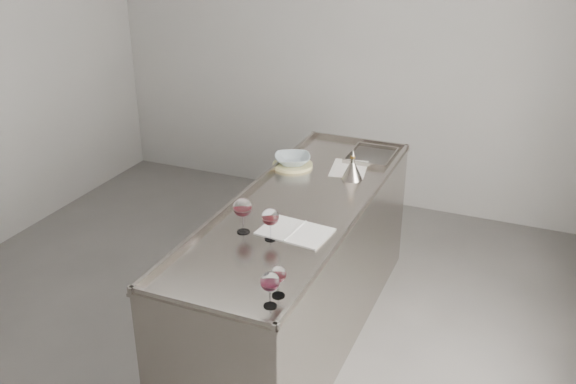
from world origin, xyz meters
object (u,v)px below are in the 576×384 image
at_px(notebook, 295,232).
at_px(ceramic_bowl, 293,159).
at_px(wine_glass_left, 243,208).
at_px(counter, 300,271).
at_px(wine_glass_middle, 270,218).
at_px(wine_funnel, 352,170).
at_px(wine_glass_right, 270,282).
at_px(wine_glass_small, 278,275).

height_order(notebook, ceramic_bowl, ceramic_bowl).
relative_size(wine_glass_left, notebook, 0.51).
bearing_deg(wine_glass_left, counter, 71.12).
xyz_separation_m(wine_glass_left, wine_glass_middle, (0.17, -0.02, -0.01)).
distance_m(wine_glass_left, wine_funnel, 1.00).
distance_m(wine_glass_middle, ceramic_bowl, 1.06).
relative_size(counter, ceramic_bowl, 9.89).
xyz_separation_m(counter, wine_glass_middle, (0.02, -0.47, 0.60)).
xyz_separation_m(wine_glass_left, wine_funnel, (0.32, 0.94, -0.08)).
distance_m(wine_glass_right, wine_funnel, 1.53).
bearing_deg(wine_funnel, wine_glass_small, -85.80).
bearing_deg(wine_funnel, wine_glass_right, -86.05).
bearing_deg(wine_glass_left, wine_glass_right, -53.86).
distance_m(counter, wine_glass_middle, 0.76).
height_order(counter, ceramic_bowl, ceramic_bowl).
bearing_deg(ceramic_bowl, wine_funnel, -6.99).
relative_size(wine_glass_middle, wine_funnel, 0.91).
relative_size(wine_glass_middle, wine_glass_right, 1.05).
xyz_separation_m(wine_glass_left, ceramic_bowl, (-0.12, 0.99, -0.09)).
relative_size(wine_glass_left, wine_funnel, 1.01).
xyz_separation_m(counter, ceramic_bowl, (-0.28, 0.54, 0.52)).
bearing_deg(wine_glass_middle, counter, 92.14).
height_order(wine_glass_middle, wine_glass_small, wine_glass_middle).
height_order(counter, notebook, counter).
bearing_deg(notebook, wine_glass_small, -69.14).
xyz_separation_m(wine_glass_right, notebook, (-0.16, 0.69, -0.12)).
distance_m(wine_glass_middle, wine_funnel, 0.97).
distance_m(wine_glass_small, wine_funnel, 1.44).
bearing_deg(wine_funnel, counter, -109.20).
xyz_separation_m(ceramic_bowl, wine_funnel, (0.44, -0.05, 0.01)).
relative_size(wine_glass_left, ceramic_bowl, 0.83).
distance_m(notebook, ceramic_bowl, 0.97).
xyz_separation_m(wine_glass_middle, wine_glass_right, (0.26, -0.57, -0.01)).
height_order(wine_glass_right, notebook, wine_glass_right).
height_order(wine_glass_left, ceramic_bowl, wine_glass_left).
height_order(ceramic_bowl, wine_funnel, wine_funnel).
distance_m(wine_glass_right, wine_glass_small, 0.09).
bearing_deg(counter, wine_glass_small, -73.92).
height_order(wine_glass_right, wine_glass_small, wine_glass_right).
relative_size(wine_glass_right, wine_funnel, 0.87).
bearing_deg(ceramic_bowl, wine_glass_right, -70.85).
height_order(wine_glass_left, wine_glass_small, wine_glass_left).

